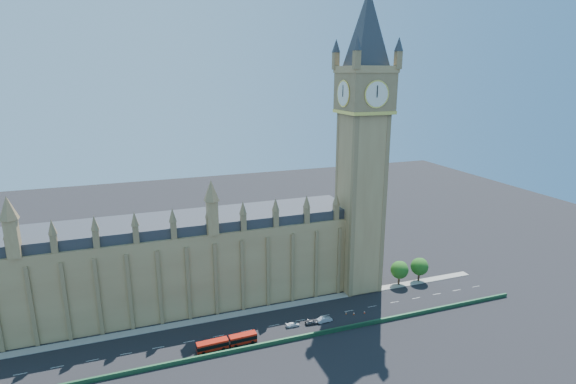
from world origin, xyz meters
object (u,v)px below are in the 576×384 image
object	(u,v)px
red_bus	(227,342)
car_grey	(312,322)
car_silver	(325,319)
car_white	(293,324)

from	to	relation	value
red_bus	car_grey	distance (m)	25.54
car_silver	red_bus	bearing A→B (deg)	91.89
car_grey	car_silver	size ratio (longest dim) A/B	0.88
car_white	car_grey	bearing A→B (deg)	-97.35
car_grey	car_silver	bearing A→B (deg)	-86.05
red_bus	car_silver	size ratio (longest dim) A/B	3.51
car_silver	car_white	world-z (taller)	car_silver
red_bus	car_grey	bearing A→B (deg)	3.81
car_white	red_bus	bearing A→B (deg)	100.74
car_grey	red_bus	bearing A→B (deg)	101.48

